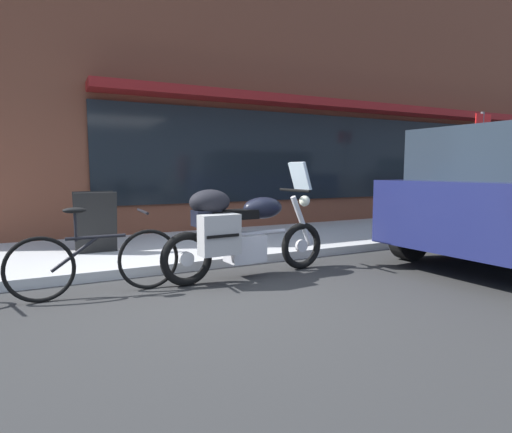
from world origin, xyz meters
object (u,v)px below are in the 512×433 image
object	(u,v)px
sandwich_board_sign	(95,222)
parking_sign_pole	(480,160)
parked_bicycle	(96,261)
touring_motorcycle	(240,229)

from	to	relation	value
sandwich_board_sign	parking_sign_pole	bearing A→B (deg)	-5.92
parked_bicycle	parking_sign_pole	size ratio (longest dim) A/B	0.74
touring_motorcycle	sandwich_board_sign	size ratio (longest dim) A/B	2.56
touring_motorcycle	sandwich_board_sign	xyz separation A→B (m)	(-1.40, 1.83, -0.04)
parked_bicycle	parking_sign_pole	world-z (taller)	parking_sign_pole
parked_bicycle	parking_sign_pole	bearing A→B (deg)	8.09
touring_motorcycle	parking_sign_pole	size ratio (longest dim) A/B	0.96
touring_motorcycle	sandwich_board_sign	distance (m)	2.30
parked_bicycle	touring_motorcycle	bearing A→B (deg)	-1.83
touring_motorcycle	parking_sign_pole	bearing A→B (deg)	10.78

